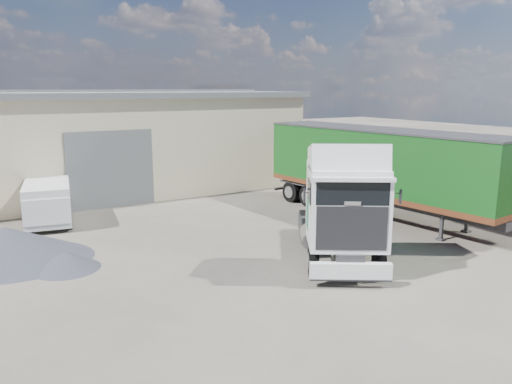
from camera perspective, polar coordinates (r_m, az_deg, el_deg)
ground at (r=16.35m, az=0.47°, el=-7.92°), size 120.00×120.00×0.00m
warehouse at (r=29.31m, az=-27.02°, el=4.94°), size 30.60×12.60×5.42m
brick_boundary_wall at (r=27.67m, az=14.41°, el=2.57°), size 0.35×26.00×2.50m
tractor_unit at (r=15.83m, az=9.87°, el=-2.40°), size 5.08×6.12×4.00m
box_trailer at (r=22.05m, az=13.79°, el=3.18°), size 3.67×11.73×3.83m
panel_van at (r=22.36m, az=-22.69°, el=-1.05°), size 2.44×4.47×1.73m
gravel_heap at (r=18.19m, az=-26.94°, el=-5.43°), size 7.03×7.03×1.14m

